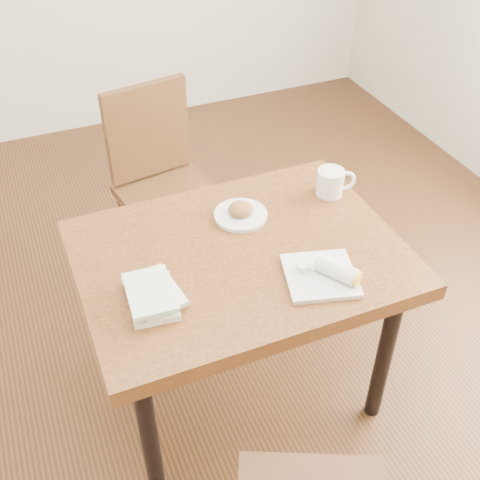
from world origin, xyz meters
name	(u,v)px	position (x,y,z in m)	size (l,w,h in m)	color
ground	(240,387)	(0.00, 0.00, -0.01)	(4.00, 5.00, 0.01)	#472814
table	(240,270)	(0.00, 0.00, 0.66)	(1.10, 0.82, 0.75)	brown
chair_far	(161,175)	(-0.04, 0.86, 0.55)	(0.49, 0.49, 0.95)	#4F3116
plate_scone	(241,213)	(0.08, 0.18, 0.77)	(0.20, 0.20, 0.06)	white
coffee_mug	(332,182)	(0.45, 0.18, 0.80)	(0.15, 0.10, 0.10)	white
plate_burrito	(325,274)	(0.20, -0.23, 0.77)	(0.28, 0.28, 0.08)	white
book_stack	(153,295)	(-0.34, -0.12, 0.78)	(0.18, 0.23, 0.06)	white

